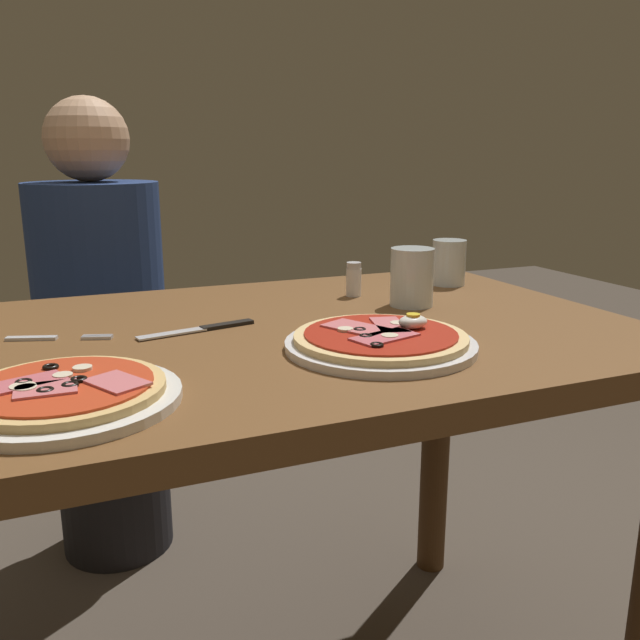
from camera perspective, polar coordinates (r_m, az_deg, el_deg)
The scene contains 9 objects.
dining_table at distance 1.10m, azimuth -6.03°, elevation -7.27°, with size 1.27×0.77×0.77m.
pizza_foreground at distance 0.96m, azimuth 5.22°, elevation -1.78°, with size 0.28×0.28×0.05m.
pizza_across_left at distance 0.81m, azimuth -21.03°, elevation -5.93°, with size 0.26×0.26×0.03m.
water_glass_near at distance 1.24m, azimuth 7.84°, elevation 3.34°, with size 0.08×0.08×0.11m.
water_glass_far at distance 1.45m, azimuth 10.92°, elevation 4.59°, with size 0.07×0.07×0.10m.
fork at distance 1.09m, azimuth -22.00°, elevation -1.43°, with size 0.15×0.06×0.00m.
knife at distance 1.08m, azimuth -9.76°, elevation -0.70°, with size 0.19×0.06×0.01m.
salt_shaker at distance 1.31m, azimuth 2.89°, elevation 3.47°, with size 0.03×0.03×0.07m.
diner_person at distance 1.80m, azimuth -17.95°, elevation -2.32°, with size 0.32×0.32×1.18m.
Camera 1 is at (-0.29, -0.98, 1.05)m, focal length 37.49 mm.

